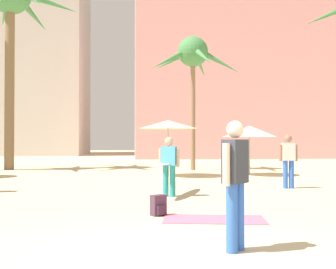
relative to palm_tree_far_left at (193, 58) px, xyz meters
name	(u,v)px	position (x,y,z in m)	size (l,w,h in m)	color
ground	(186,264)	(-2.46, -16.16, -5.84)	(120.00, 120.00, 0.00)	beige
hotel_pink	(241,76)	(7.20, 17.29, 1.90)	(20.23, 10.67, 15.48)	pink
hotel_tower_gray	(20,20)	(-15.56, 25.22, 8.97)	(14.33, 11.19, 29.62)	#BCB7AD
palm_tree_far_left	(193,58)	(0.00, 0.00, 0.00)	(4.83, 4.93, 6.96)	#896B4C
palm_tree_center	(10,6)	(-9.56, 1.00, 2.77)	(7.08, 6.77, 10.46)	brown
cafe_umbrella_0	(249,131)	(2.02, -3.46, -3.91)	(2.37, 2.37, 2.18)	gray
cafe_umbrella_2	(168,124)	(-1.61, -3.69, -3.62)	(2.54, 2.54, 2.40)	gray
beach_towel	(214,219)	(-1.55, -13.38, -5.83)	(1.96, 0.94, 0.01)	#EF6684
backpack	(159,206)	(-2.59, -12.85, -5.64)	(0.35, 0.34, 0.42)	#4D3146
person_far_right	(169,163)	(-2.12, -9.89, -4.95)	(1.32, 2.73, 1.63)	teal
person_near_right	(288,159)	(1.85, -8.43, -4.90)	(0.60, 0.25, 1.71)	blue
person_mid_left	(235,179)	(-1.70, -15.65, -4.85)	(0.48, 0.51, 1.80)	blue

